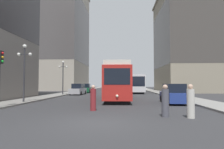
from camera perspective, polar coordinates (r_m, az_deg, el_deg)
The scene contains 16 objects.
ground_plane at distance 9.45m, azimuth -4.76°, elevation -13.85°, with size 200.00×200.00×0.00m, color #303033.
sidewalk_left at distance 50.24m, azimuth -8.75°, elevation -4.60°, with size 2.97×120.00×0.15m, color gray.
sidewalk_right at distance 49.81m, azimuth 11.65°, elevation -4.59°, with size 2.97×120.00×0.15m, color gray.
streetcar at distance 23.00m, azimuth 1.56°, elevation -1.97°, with size 2.85×12.95×3.89m.
transit_bus at distance 40.39m, azimuth 6.48°, elevation -2.45°, with size 3.07×12.84×3.45m.
parked_car_left_near at distance 33.50m, azimuth -9.73°, elevation -4.28°, with size 2.06×5.01×1.82m.
parked_car_left_mid at distance 40.26m, azimuth -7.60°, elevation -4.01°, with size 2.10×4.86×1.82m.
parked_car_right_far at distance 19.29m, azimuth 17.39°, elevation -5.46°, with size 1.94×4.70×1.82m.
pedestrian_crossing_near at distance 11.42m, azimuth 15.11°, elevation -7.61°, with size 0.40×0.40×1.78m.
pedestrian_crossing_far at distance 13.61m, azimuth -5.46°, elevation -6.96°, with size 0.39×0.39×1.74m.
pedestrian_on_sidewalk at distance 11.44m, azimuth 21.74°, elevation -7.46°, with size 0.40×0.40×1.81m.
traffic_light_near_left at distance 16.70m, azimuth -29.62°, elevation 2.77°, with size 0.47×0.36×4.10m.
lamp_post_left_near at distance 20.36m, azimuth -23.98°, elevation 2.85°, with size 1.41×0.36×5.40m.
lamp_post_left_far at distance 31.76m, azimuth -13.96°, elevation 0.66°, with size 1.41×0.36×5.24m.
building_left_corner at distance 62.48m, azimuth -14.71°, elevation 10.78°, with size 14.44×22.22×31.47m.
building_right_corner at distance 50.58m, azimuth 22.49°, elevation 9.04°, with size 16.07×19.51×23.10m.
Camera 1 is at (1.22, -9.19, 1.84)m, focal length 31.69 mm.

